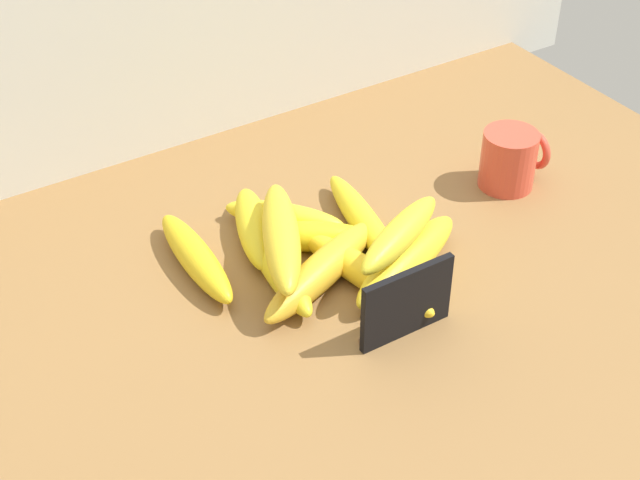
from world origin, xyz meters
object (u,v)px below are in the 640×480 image
Objects in this scene: banana_7 at (196,257)px; banana_10 at (400,234)px; banana_0 at (407,261)px; banana_4 at (365,223)px; banana_8 at (284,217)px; banana_9 at (281,237)px; banana_6 at (322,270)px; banana_1 at (280,271)px; banana_2 at (366,275)px; banana_5 at (308,236)px; coffee_mug at (510,159)px; chalkboard_sign at (406,305)px; banana_3 at (254,228)px.

banana_10 is (18.71, -13.18, 4.26)cm from banana_7.
banana_7 is at bearing 145.55° from banana_0.
banana_8 is at bearing 140.92° from banana_4.
banana_0 is at bearing -32.35° from banana_9.
banana_6 is 1.39× the size of banana_8.
banana_1 and banana_4 have the same top height.
banana_8 is (5.64, 8.62, -0.03)cm from banana_1.
banana_10 reaches higher than banana_8.
banana_4 is (13.18, 2.50, -0.05)cm from banana_1.
banana_2 is 4.93cm from banana_6.
banana_0 is 12.23cm from banana_5.
banana_0 reaches higher than banana_8.
coffee_mug is 0.48× the size of banana_7.
chalkboard_sign is 0.55× the size of banana_2.
coffee_mug is 0.55× the size of banana_3.
banana_9 is (-4.67, -7.50, 3.80)cm from banana_8.
banana_1 is 0.81× the size of banana_2.
banana_1 is 1.04× the size of banana_3.
chalkboard_sign is at bearing -62.86° from banana_1.
banana_10 is (10.53, -14.35, 4.10)cm from banana_3.
banana_4 is at bearing -26.03° from banana_3.
banana_2 is 10.35cm from banana_9.
coffee_mug is 34.21cm from banana_3.
chalkboard_sign is at bearing -56.35° from banana_7.
banana_4 is (6.04, 16.42, -2.16)cm from chalkboard_sign.
banana_7 is (-20.04, 4.62, 0.15)cm from banana_4.
banana_7 is at bearing 172.60° from coffee_mug.
coffee_mug is at bearing -13.33° from banana_8.
banana_6 is at bearing -98.19° from banana_8.
banana_6 is (-3.83, 3.11, 0.21)cm from banana_2.
banana_9 is at bearing -92.84° from banana_3.
banana_5 reaches higher than banana_1.
banana_1 is at bearing -169.25° from banana_4.
banana_10 reaches higher than banana_7.
banana_4 is 7.29cm from banana_5.
banana_1 is at bearing 144.31° from banana_2.
chalkboard_sign reaches higher than banana_10.
banana_0 is at bearing -26.48° from banana_1.
banana_3 is (1.32, 8.29, 0.26)cm from banana_1.
coffee_mug is 24.38cm from banana_10.
banana_2 is 0.95× the size of banana_6.
banana_10 is at bearing -98.82° from banana_4.
banana_10 reaches higher than banana_4.
banana_1 and banana_8 have the same top height.
chalkboard_sign is 0.62× the size of banana_7.
banana_3 is 0.75× the size of banana_6.
banana_7 is 1.12× the size of banana_10.
coffee_mug is 0.41× the size of banana_4.
chalkboard_sign reaches higher than coffee_mug.
banana_3 is 18.26cm from banana_10.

